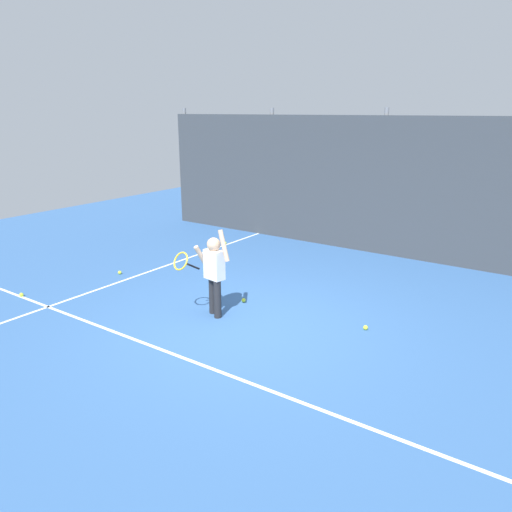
{
  "coord_description": "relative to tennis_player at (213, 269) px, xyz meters",
  "views": [
    {
      "loc": [
        3.72,
        -5.19,
        2.97
      ],
      "look_at": [
        -0.35,
        0.63,
        0.85
      ],
      "focal_mm": 34.37,
      "sensor_mm": 36.0,
      "label": 1
    }
  ],
  "objects": [
    {
      "name": "fence_post_2",
      "position": [
        0.71,
        4.68,
        0.78
      ],
      "size": [
        0.09,
        0.09,
        3.02
      ],
      "primitive_type": "cylinder",
      "color": "slate",
      "rests_on": "ground"
    },
    {
      "name": "tennis_ball_3",
      "position": [
        0.06,
        0.67,
        -0.69
      ],
      "size": [
        0.07,
        0.07,
        0.07
      ],
      "primitive_type": "sphere",
      "color": "#CCE033",
      "rests_on": "ground"
    },
    {
      "name": "fence_post_1",
      "position": [
        -2.04,
        4.68,
        0.78
      ],
      "size": [
        0.09,
        0.09,
        3.02
      ],
      "primitive_type": "cylinder",
      "color": "slate",
      "rests_on": "ground"
    },
    {
      "name": "ground_plane",
      "position": [
        0.71,
        -0.04,
        -0.73
      ],
      "size": [
        20.0,
        20.0,
        0.0
      ],
      "primitive_type": "plane",
      "color": "#335B93"
    },
    {
      "name": "court_line_baseline",
      "position": [
        0.71,
        -1.25,
        -0.72
      ],
      "size": [
        9.0,
        0.05,
        0.0
      ],
      "primitive_type": "cube",
      "color": "white",
      "rests_on": "ground"
    },
    {
      "name": "court_line_sideline",
      "position": [
        -2.35,
        0.96,
        -0.72
      ],
      "size": [
        0.05,
        9.0,
        0.0
      ],
      "primitive_type": "cube",
      "color": "white",
      "rests_on": "ground"
    },
    {
      "name": "tennis_player",
      "position": [
        0.0,
        0.0,
        0.0
      ],
      "size": [
        0.79,
        0.57,
        1.35
      ],
      "rotation": [
        0.0,
        0.0,
        -0.16
      ],
      "color": "#232326",
      "rests_on": "ground"
    },
    {
      "name": "tennis_ball_4",
      "position": [
        -3.11,
        -1.24,
        -0.69
      ],
      "size": [
        0.07,
        0.07,
        0.07
      ],
      "primitive_type": "sphere",
      "color": "#CCE033",
      "rests_on": "ground"
    },
    {
      "name": "tennis_ball_2",
      "position": [
        2.08,
        0.83,
        -0.69
      ],
      "size": [
        0.07,
        0.07,
        0.07
      ],
      "primitive_type": "sphere",
      "color": "#CCE033",
      "rests_on": "ground"
    },
    {
      "name": "tennis_ball_0",
      "position": [
        -2.69,
        0.46,
        -0.69
      ],
      "size": [
        0.07,
        0.07,
        0.07
      ],
      "primitive_type": "sphere",
      "color": "#CCE033",
      "rests_on": "ground"
    },
    {
      "name": "tennis_ball_6",
      "position": [
        -2.38,
        3.27,
        -0.69
      ],
      "size": [
        0.07,
        0.07,
        0.07
      ],
      "primitive_type": "sphere",
      "color": "#CCE033",
      "rests_on": "ground"
    },
    {
      "name": "back_fence_windscreen",
      "position": [
        0.71,
        4.62,
        0.71
      ],
      "size": [
        11.31,
        0.08,
        2.87
      ],
      "primitive_type": "cube",
      "color": "#383D42",
      "rests_on": "ground"
    },
    {
      "name": "fence_post_0",
      "position": [
        -4.8,
        4.68,
        0.78
      ],
      "size": [
        0.09,
        0.09,
        3.02
      ],
      "primitive_type": "cylinder",
      "color": "slate",
      "rests_on": "ground"
    }
  ]
}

